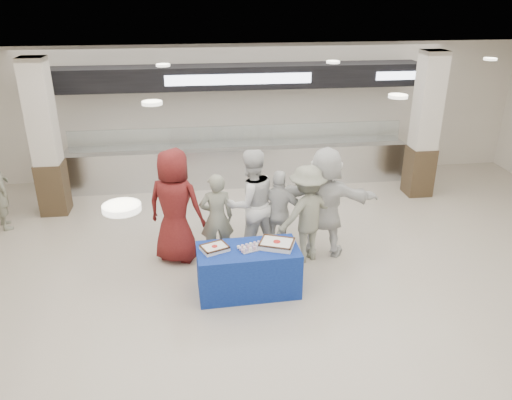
{
  "coord_description": "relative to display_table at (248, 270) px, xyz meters",
  "views": [
    {
      "loc": [
        -1.03,
        -5.9,
        4.44
      ],
      "look_at": [
        -0.07,
        1.6,
        1.17
      ],
      "focal_mm": 35.0,
      "sensor_mm": 36.0,
      "label": 1
    }
  ],
  "objects": [
    {
      "name": "ground",
      "position": [
        0.3,
        -0.72,
        -0.38
      ],
      "size": [
        14.0,
        14.0,
        0.0
      ],
      "primitive_type": "plane",
      "color": "beige",
      "rests_on": "ground"
    },
    {
      "name": "serving_line",
      "position": [
        0.31,
        4.68,
        0.78
      ],
      "size": [
        8.7,
        0.85,
        2.8
      ],
      "color": "silver",
      "rests_on": "ground"
    },
    {
      "name": "column_left",
      "position": [
        -3.7,
        3.48,
        1.15
      ],
      "size": [
        0.55,
        0.55,
        3.2
      ],
      "color": "#382919",
      "rests_on": "ground"
    },
    {
      "name": "column_right",
      "position": [
        4.3,
        3.48,
        1.15
      ],
      "size": [
        0.55,
        0.55,
        3.2
      ],
      "color": "#382919",
      "rests_on": "ground"
    },
    {
      "name": "display_table",
      "position": [
        0.0,
        0.0,
        0.0
      ],
      "size": [
        1.58,
        0.84,
        0.75
      ],
      "primitive_type": "cube",
      "rotation": [
        0.0,
        0.0,
        0.04
      ],
      "color": "navy",
      "rests_on": "ground"
    },
    {
      "name": "sheet_cake_left",
      "position": [
        -0.5,
        0.03,
        0.42
      ],
      "size": [
        0.47,
        0.42,
        0.08
      ],
      "color": "white",
      "rests_on": "display_table"
    },
    {
      "name": "sheet_cake_right",
      "position": [
        0.45,
        0.02,
        0.43
      ],
      "size": [
        0.61,
        0.54,
        0.1
      ],
      "color": "white",
      "rests_on": "display_table"
    },
    {
      "name": "cupcake_tray",
      "position": [
        0.04,
        0.0,
        0.4
      ],
      "size": [
        0.41,
        0.36,
        0.06
      ],
      "color": "silver",
      "rests_on": "display_table"
    },
    {
      "name": "civilian_maroon",
      "position": [
        -1.11,
        1.16,
        0.63
      ],
      "size": [
        1.15,
        0.96,
        2.01
      ],
      "primitive_type": "imported",
      "rotation": [
        0.0,
        0.0,
        2.75
      ],
      "color": "maroon",
      "rests_on": "ground"
    },
    {
      "name": "soldier_a",
      "position": [
        -0.42,
        1.06,
        0.42
      ],
      "size": [
        0.61,
        0.42,
        1.59
      ],
      "primitive_type": "imported",
      "rotation": [
        0.0,
        0.0,
        3.22
      ],
      "color": "slate",
      "rests_on": "ground"
    },
    {
      "name": "chef_tall",
      "position": [
        0.18,
        1.19,
        0.6
      ],
      "size": [
        1.14,
        1.01,
        1.95
      ],
      "primitive_type": "imported",
      "rotation": [
        0.0,
        0.0,
        3.48
      ],
      "color": "silver",
      "rests_on": "ground"
    },
    {
      "name": "chef_short",
      "position": [
        0.68,
        1.11,
        0.41
      ],
      "size": [
        1.0,
        0.68,
        1.57
      ],
      "primitive_type": "imported",
      "rotation": [
        0.0,
        0.0,
        2.79
      ],
      "color": "silver",
      "rests_on": "ground"
    },
    {
      "name": "soldier_b",
      "position": [
        1.1,
        0.88,
        0.49
      ],
      "size": [
        1.28,
        1.02,
        1.73
      ],
      "primitive_type": "imported",
      "rotation": [
        0.0,
        0.0,
        3.53
      ],
      "color": "slate",
      "rests_on": "ground"
    },
    {
      "name": "civilian_white",
      "position": [
        1.45,
        1.05,
        0.61
      ],
      "size": [
        1.92,
        1.03,
        1.98
      ],
      "primitive_type": "imported",
      "rotation": [
        0.0,
        0.0,
        2.88
      ],
      "color": "white",
      "rests_on": "ground"
    }
  ]
}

